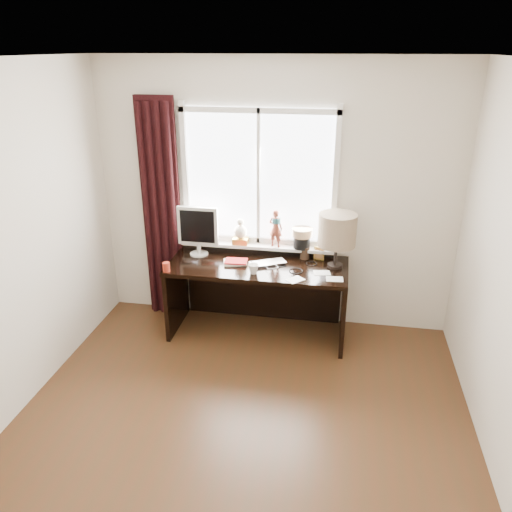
% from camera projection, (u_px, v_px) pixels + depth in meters
% --- Properties ---
extents(floor, '(3.50, 4.00, 0.00)m').
position_uv_depth(floor, '(232.00, 454.00, 3.53)').
color(floor, '#472814').
rests_on(floor, ground).
extents(ceiling, '(3.50, 4.00, 0.00)m').
position_uv_depth(ceiling, '(223.00, 60.00, 2.51)').
color(ceiling, white).
rests_on(ceiling, wall_back).
extents(wall_back, '(3.50, 0.00, 2.60)m').
position_uv_depth(wall_back, '(274.00, 198.00, 4.83)').
color(wall_back, beige).
rests_on(wall_back, ground).
extents(laptop, '(0.40, 0.36, 0.03)m').
position_uv_depth(laptop, '(268.00, 263.00, 4.73)').
color(laptop, silver).
rests_on(laptop, desk).
extents(mug, '(0.13, 0.13, 0.10)m').
position_uv_depth(mug, '(254.00, 269.00, 4.53)').
color(mug, white).
rests_on(mug, desk).
extents(red_cup, '(0.07, 0.07, 0.09)m').
position_uv_depth(red_cup, '(166.00, 267.00, 4.57)').
color(red_cup, maroon).
rests_on(red_cup, desk).
extents(window, '(1.52, 0.22, 1.40)m').
position_uv_depth(window, '(258.00, 199.00, 4.81)').
color(window, white).
rests_on(window, ground).
extents(curtain, '(0.38, 0.09, 2.25)m').
position_uv_depth(curtain, '(161.00, 213.00, 5.00)').
color(curtain, black).
rests_on(curtain, floor).
extents(desk, '(1.70, 0.70, 0.75)m').
position_uv_depth(desk, '(259.00, 283.00, 4.91)').
color(desk, black).
rests_on(desk, floor).
extents(monitor, '(0.40, 0.18, 0.49)m').
position_uv_depth(monitor, '(198.00, 228.00, 4.85)').
color(monitor, beige).
rests_on(monitor, desk).
extents(notebook_stack, '(0.25, 0.21, 0.03)m').
position_uv_depth(notebook_stack, '(236.00, 262.00, 4.75)').
color(notebook_stack, beige).
rests_on(notebook_stack, desk).
extents(brush_holder, '(0.09, 0.09, 0.25)m').
position_uv_depth(brush_holder, '(305.00, 253.00, 4.84)').
color(brush_holder, black).
rests_on(brush_holder, desk).
extents(icon_frame, '(0.10, 0.04, 0.13)m').
position_uv_depth(icon_frame, '(319.00, 253.00, 4.81)').
color(icon_frame, gold).
rests_on(icon_frame, desk).
extents(table_lamp, '(0.35, 0.35, 0.52)m').
position_uv_depth(table_lamp, '(337.00, 231.00, 4.53)').
color(table_lamp, black).
rests_on(table_lamp, desk).
extents(loose_papers, '(0.51, 0.34, 0.00)m').
position_uv_depth(loose_papers, '(317.00, 277.00, 4.47)').
color(loose_papers, white).
rests_on(loose_papers, desk).
extents(desk_cables, '(0.41, 0.34, 0.01)m').
position_uv_depth(desk_cables, '(297.00, 267.00, 4.66)').
color(desk_cables, black).
rests_on(desk_cables, desk).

